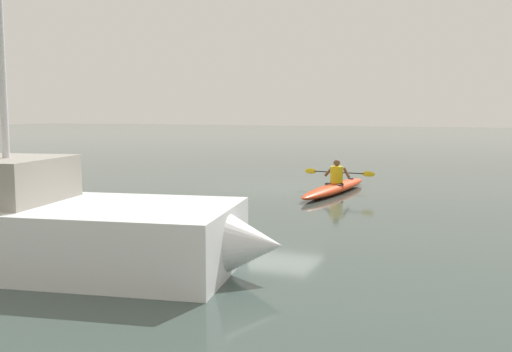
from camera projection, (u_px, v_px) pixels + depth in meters
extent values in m
plane|color=#384742|center=(280.00, 188.00, 18.84)|extent=(160.00, 160.00, 0.00)
ellipsoid|color=red|center=(335.00, 188.00, 17.74)|extent=(1.15, 5.06, 0.30)
torus|color=black|center=(334.00, 184.00, 17.68)|extent=(0.65, 0.65, 0.04)
cylinder|color=black|center=(351.00, 178.00, 19.05)|extent=(0.18, 0.18, 0.02)
cylinder|color=yellow|center=(337.00, 175.00, 17.81)|extent=(0.39, 0.39, 0.51)
sphere|color=brown|center=(337.00, 163.00, 17.77)|extent=(0.21, 0.21, 0.21)
cylinder|color=black|center=(339.00, 172.00, 17.99)|extent=(1.90, 0.22, 0.03)
ellipsoid|color=gold|center=(311.00, 171.00, 18.43)|extent=(0.40, 0.08, 0.17)
ellipsoid|color=gold|center=(368.00, 174.00, 17.54)|extent=(0.40, 0.08, 0.17)
cylinder|color=brown|center=(329.00, 172.00, 18.02)|extent=(0.29, 0.21, 0.34)
cylinder|color=brown|center=(347.00, 173.00, 17.74)|extent=(0.27, 0.23, 0.34)
cone|color=white|center=(253.00, 244.00, 8.64)|extent=(1.06, 1.13, 0.98)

